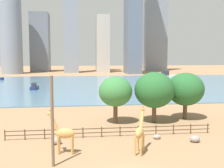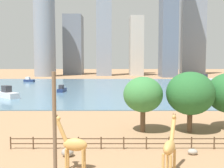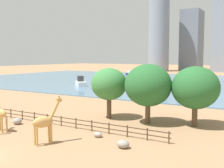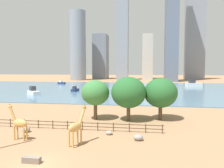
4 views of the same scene
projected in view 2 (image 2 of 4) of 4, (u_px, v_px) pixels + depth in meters
The scene contains 18 objects.
ground_plane at pixel (119, 87), 96.87m from camera, with size 400.00×400.00×0.00m, color #9E7551.
harbor_water at pixel (119, 88), 93.87m from camera, with size 180.00×86.00×0.20m, color slate.
giraffe_tall at pixel (170, 147), 22.58m from camera, with size 1.86×3.21×4.76m.
giraffe_companion at pixel (73, 144), 23.41m from camera, with size 3.02×1.10×4.71m.
utility_pole at pixel (55, 131), 19.94m from camera, with size 0.28×0.28×8.42m, color brown.
boulder_by_pole at pixel (67, 152), 26.87m from camera, with size 1.17×1.09×0.81m, color gray.
boulder_small at pixel (193, 152), 27.41m from camera, with size 0.96×0.76×0.57m, color gray.
enclosure_fence at pixel (135, 142), 29.05m from camera, with size 26.12×0.14×1.30m.
tree_left_large at pixel (143, 95), 35.74m from camera, with size 5.04×5.04×7.13m.
tree_right_tall at pixel (190, 93), 35.61m from camera, with size 6.11×6.11×7.78m.
boat_ferry at pixel (29, 80), 118.23m from camera, with size 4.90×2.90×2.03m.
boat_sailboat at pixel (62, 89), 80.31m from camera, with size 2.11×4.82×2.06m.
boat_tug at pixel (205, 80), 112.25m from camera, with size 8.61×5.10×3.57m.
boat_barge at pixel (8, 94), 67.59m from camera, with size 6.44×6.23×2.90m.
skyline_block_central at pixel (44, 30), 160.10m from camera, with size 12.29×12.29×53.13m, color gray.
skyline_tower_glass at pixel (74, 45), 183.41m from camera, with size 11.74×15.93×38.12m, color slate.
skyline_block_left at pixel (136, 46), 172.28m from camera, with size 8.02×14.23×35.66m, color #B7B2A8.
skyline_tower_short at pixel (193, 17), 182.91m from camera, with size 15.40×8.28×74.73m, color gray.
Camera 2 is at (-2.48, -16.44, 9.19)m, focal length 45.00 mm.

